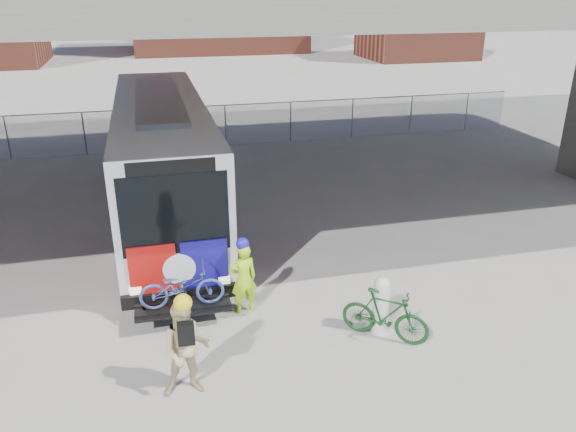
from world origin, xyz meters
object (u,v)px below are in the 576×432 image
object	(u,v)px
bus	(163,149)
bike_parked	(385,315)
bollard	(381,303)
cyclist_tan	(187,348)
cyclist_hivis	(244,277)

from	to	relation	value
bus	bike_parked	bearing A→B (deg)	-63.95
bollard	bike_parked	bearing A→B (deg)	-89.82
bus	cyclist_tan	xyz separation A→B (m)	(-0.08, -8.73, -1.17)
bike_parked	bus	bearing A→B (deg)	64.67
bus	bollard	distance (m)	8.85
bollard	cyclist_hivis	xyz separation A→B (m)	(-2.59, 1.48, 0.18)
cyclist_hivis	bike_parked	world-z (taller)	cyclist_hivis
bus	cyclist_hivis	distance (m)	6.58
bus	cyclist_tan	size ratio (longest dim) A/B	6.48
bus	bollard	xyz separation A→B (m)	(3.93, -7.80, -1.42)
bus	bollard	bearing A→B (deg)	-63.27
cyclist_hivis	cyclist_tan	distance (m)	2.80
bus	bike_parked	distance (m)	9.08
bus	cyclist_tan	bearing A→B (deg)	-90.52
cyclist_hivis	bollard	bearing A→B (deg)	139.79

